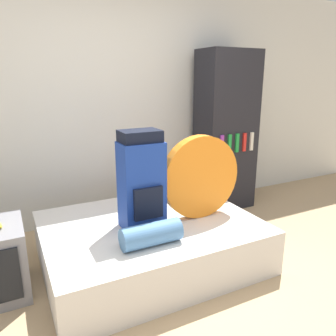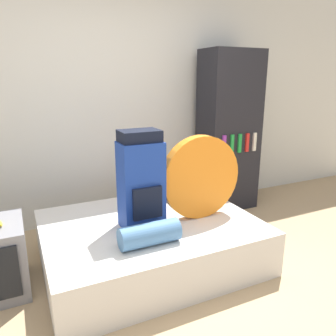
{
  "view_description": "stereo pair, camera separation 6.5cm",
  "coord_description": "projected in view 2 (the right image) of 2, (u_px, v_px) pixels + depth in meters",
  "views": [
    {
      "loc": [
        -1.05,
        -1.56,
        1.56
      ],
      "look_at": [
        0.14,
        0.8,
        0.83
      ],
      "focal_mm": 35.0,
      "sensor_mm": 36.0,
      "label": 1
    },
    {
      "loc": [
        -0.99,
        -1.59,
        1.56
      ],
      "look_at": [
        0.14,
        0.8,
        0.83
      ],
      "focal_mm": 35.0,
      "sensor_mm": 36.0,
      "label": 2
    }
  ],
  "objects": [
    {
      "name": "ground_plane",
      "position": [
        200.0,
        317.0,
        2.21
      ],
      "size": [
        16.0,
        16.0,
        0.0
      ],
      "primitive_type": "plane",
      "color": "tan"
    },
    {
      "name": "wall_back",
      "position": [
        112.0,
        103.0,
        3.55
      ],
      "size": [
        8.0,
        0.05,
        2.6
      ],
      "color": "silver",
      "rests_on": "ground_plane"
    },
    {
      "name": "bed",
      "position": [
        150.0,
        241.0,
        2.84
      ],
      "size": [
        1.76,
        1.35,
        0.38
      ],
      "color": "silver",
      "rests_on": "ground_plane"
    },
    {
      "name": "backpack",
      "position": [
        141.0,
        181.0,
        2.6
      ],
      "size": [
        0.34,
        0.27,
        0.79
      ],
      "color": "navy",
      "rests_on": "bed"
    },
    {
      "name": "tent_bag",
      "position": [
        200.0,
        177.0,
        2.8
      ],
      "size": [
        0.72,
        0.1,
        0.72
      ],
      "color": "orange",
      "rests_on": "bed"
    },
    {
      "name": "sleeping_roll",
      "position": [
        150.0,
        234.0,
        2.38
      ],
      "size": [
        0.45,
        0.17,
        0.17
      ],
      "color": "teal",
      "rests_on": "bed"
    },
    {
      "name": "bookshelf",
      "position": [
        229.0,
        132.0,
        3.9
      ],
      "size": [
        0.67,
        0.45,
        1.87
      ],
      "color": "black",
      "rests_on": "ground_plane"
    }
  ]
}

